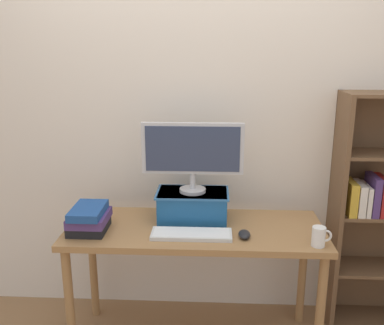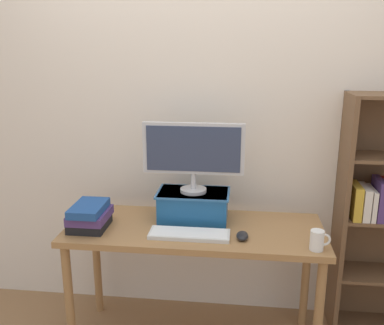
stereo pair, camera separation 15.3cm
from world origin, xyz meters
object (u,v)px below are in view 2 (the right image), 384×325
object	(u,v)px
book_stack	(89,216)
keyboard	(189,234)
desk	(194,242)
coffee_mug	(318,240)
computer_monitor	(193,152)
riser_box	(193,204)
computer_mouse	(242,236)

from	to	relation	value
book_stack	keyboard	bearing A→B (deg)	-4.32
desk	coffee_mug	size ratio (longest dim) A/B	13.98
computer_monitor	coffee_mug	distance (m)	0.83
riser_box	book_stack	size ratio (longest dim) A/B	1.60
desk	computer_mouse	world-z (taller)	computer_mouse
computer_monitor	computer_mouse	xyz separation A→B (m)	(0.29, -0.24, -0.40)
desk	coffee_mug	distance (m)	0.70
book_stack	coffee_mug	bearing A→B (deg)	-5.78
keyboard	computer_mouse	distance (m)	0.29
keyboard	book_stack	size ratio (longest dim) A/B	1.65
desk	book_stack	bearing A→B (deg)	-172.17
desk	computer_mouse	bearing A→B (deg)	-24.60
keyboard	coffee_mug	size ratio (longest dim) A/B	4.19
computer_monitor	coffee_mug	xyz separation A→B (m)	(0.67, -0.32, -0.36)
riser_box	keyboard	distance (m)	0.25
riser_box	coffee_mug	bearing A→B (deg)	-25.83
book_stack	computer_monitor	bearing A→B (deg)	19.12
keyboard	desk	bearing A→B (deg)	83.53
desk	riser_box	distance (m)	0.22
computer_monitor	coffee_mug	size ratio (longest dim) A/B	5.59
keyboard	coffee_mug	bearing A→B (deg)	-7.04
book_stack	coffee_mug	world-z (taller)	book_stack
computer_monitor	computer_mouse	bearing A→B (deg)	-39.50
riser_box	book_stack	world-z (taller)	riser_box
computer_monitor	keyboard	bearing A→B (deg)	-88.62
riser_box	computer_mouse	xyz separation A→B (m)	(0.29, -0.24, -0.07)
riser_box	keyboard	bearing A→B (deg)	-88.63
coffee_mug	desk	bearing A→B (deg)	162.38
computer_mouse	desk	bearing A→B (deg)	155.40
desk	keyboard	size ratio (longest dim) A/B	3.34
keyboard	computer_mouse	world-z (taller)	computer_mouse
computer_monitor	coffee_mug	world-z (taller)	computer_monitor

